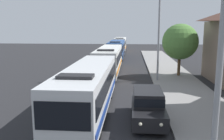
{
  "coord_description": "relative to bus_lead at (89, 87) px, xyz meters",
  "views": [
    {
      "loc": [
        1.41,
        -1.41,
        5.48
      ],
      "look_at": [
        -0.3,
        19.56,
        1.77
      ],
      "focal_mm": 38.73,
      "sensor_mm": 36.0,
      "label": 1
    }
  ],
  "objects": [
    {
      "name": "bus_fourth_in_line",
      "position": [
        -0.0,
        42.37,
        -0.0
      ],
      "size": [
        2.58,
        10.53,
        3.21
      ],
      "color": "silver",
      "rests_on": "ground_plane"
    },
    {
      "name": "white_suv",
      "position": [
        3.7,
        -1.19,
        -0.66
      ],
      "size": [
        1.86,
        4.86,
        1.9
      ],
      "color": "black",
      "rests_on": "ground_plane"
    },
    {
      "name": "roadside_tree",
      "position": [
        8.03,
        12.34,
        2.24
      ],
      "size": [
        3.94,
        3.94,
        5.76
      ],
      "color": "#4C3823",
      "rests_on": "sidewalk"
    },
    {
      "name": "streetlamp_near",
      "position": [
        5.4,
        -7.42,
        3.61
      ],
      "size": [
        6.55,
        0.28,
        8.35
      ],
      "color": "gray",
      "rests_on": "sidewalk"
    },
    {
      "name": "bus_lead",
      "position": [
        0.0,
        0.0,
        0.0
      ],
      "size": [
        2.58,
        12.05,
        3.21
      ],
      "color": "silver",
      "rests_on": "ground_plane"
    },
    {
      "name": "streetlamp_mid",
      "position": [
        5.4,
        9.82,
        3.84
      ],
      "size": [
        5.9,
        0.28,
        8.88
      ],
      "color": "gray",
      "rests_on": "sidewalk"
    },
    {
      "name": "bus_middle",
      "position": [
        -0.0,
        28.41,
        -0.0
      ],
      "size": [
        2.58,
        11.98,
        3.21
      ],
      "color": "#284C8C",
      "rests_on": "ground_plane"
    },
    {
      "name": "bus_second_in_line",
      "position": [
        0.0,
        14.01,
        0.0
      ],
      "size": [
        2.58,
        12.43,
        3.21
      ],
      "color": "silver",
      "rests_on": "ground_plane"
    }
  ]
}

